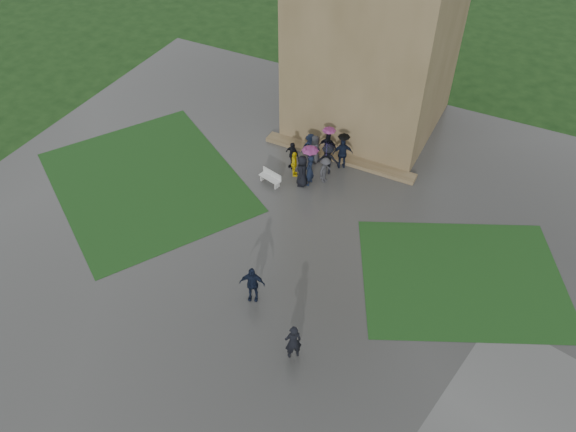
% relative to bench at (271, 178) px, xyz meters
% --- Properties ---
extents(ground, '(120.00, 120.00, 0.00)m').
position_rel_bench_xyz_m(ground, '(2.42, -6.94, -0.41)').
color(ground, black).
extents(plaza, '(34.00, 34.00, 0.02)m').
position_rel_bench_xyz_m(plaza, '(2.42, -4.94, -0.40)').
color(plaza, '#333331').
rests_on(plaza, ground).
extents(lawn_inset_left, '(14.10, 13.46, 0.01)m').
position_rel_bench_xyz_m(lawn_inset_left, '(-6.08, -2.94, -0.38)').
color(lawn_inset_left, '#143612').
rests_on(lawn_inset_left, plaza).
extents(lawn_inset_right, '(11.12, 10.15, 0.01)m').
position_rel_bench_xyz_m(lawn_inset_right, '(10.92, -1.94, -0.38)').
color(lawn_inset_right, '#143612').
rests_on(lawn_inset_right, plaza).
extents(tower_plinth, '(9.00, 0.80, 0.22)m').
position_rel_bench_xyz_m(tower_plinth, '(2.42, 3.66, -0.28)').
color(tower_plinth, brown).
rests_on(tower_plinth, plaza).
extents(bench, '(1.36, 0.72, 0.75)m').
position_rel_bench_xyz_m(bench, '(0.00, 0.00, 0.00)').
color(bench, beige).
rests_on(bench, plaza).
extents(visitor_cluster, '(3.65, 3.45, 2.51)m').
position_rel_bench_xyz_m(visitor_cluster, '(1.83, 2.11, 0.67)').
color(visitor_cluster, black).
rests_on(visitor_cluster, plaza).
extents(pedestrian_mid, '(1.26, 0.98, 1.89)m').
position_rel_bench_xyz_m(pedestrian_mid, '(3.02, -7.27, 0.56)').
color(pedestrian_mid, black).
rests_on(pedestrian_mid, plaza).
extents(pedestrian_near, '(0.80, 0.79, 1.86)m').
position_rel_bench_xyz_m(pedestrian_near, '(5.89, -9.08, 0.54)').
color(pedestrian_near, black).
rests_on(pedestrian_near, plaza).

